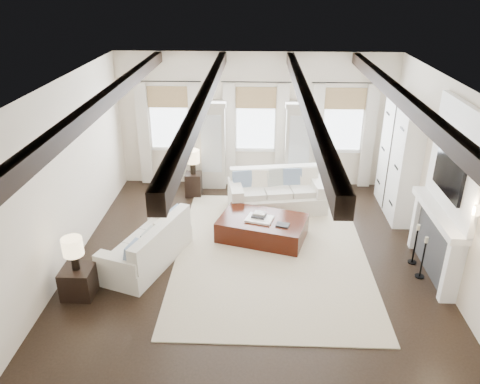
{
  "coord_description": "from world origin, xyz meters",
  "views": [
    {
      "loc": [
        0.05,
        -7.01,
        4.76
      ],
      "look_at": [
        -0.25,
        0.72,
        1.15
      ],
      "focal_mm": 35.0,
      "sensor_mm": 36.0,
      "label": 1
    }
  ],
  "objects_px": {
    "sofa_left": "(149,247)",
    "side_table_front": "(79,282)",
    "ottoman": "(262,228)",
    "sofa_back": "(276,194)",
    "side_table_back": "(194,184)"
  },
  "relations": [
    {
      "from": "ottoman",
      "to": "sofa_back",
      "type": "bearing_deg",
      "value": 92.96
    },
    {
      "from": "side_table_front",
      "to": "side_table_back",
      "type": "distance_m",
      "value": 4.1
    },
    {
      "from": "ottoman",
      "to": "side_table_front",
      "type": "height_order",
      "value": "side_table_front"
    },
    {
      "from": "ottoman",
      "to": "side_table_back",
      "type": "relative_size",
      "value": 2.99
    },
    {
      "from": "side_table_front",
      "to": "side_table_back",
      "type": "height_order",
      "value": "side_table_back"
    },
    {
      "from": "sofa_back",
      "to": "sofa_left",
      "type": "relative_size",
      "value": 1.06
    },
    {
      "from": "sofa_left",
      "to": "side_table_front",
      "type": "bearing_deg",
      "value": -134.27
    },
    {
      "from": "sofa_left",
      "to": "ottoman",
      "type": "height_order",
      "value": "sofa_left"
    },
    {
      "from": "sofa_left",
      "to": "ottoman",
      "type": "bearing_deg",
      "value": 25.16
    },
    {
      "from": "sofa_back",
      "to": "ottoman",
      "type": "xyz_separation_m",
      "value": [
        -0.31,
        -1.31,
        -0.14
      ]
    },
    {
      "from": "side_table_back",
      "to": "ottoman",
      "type": "bearing_deg",
      "value": -50.26
    },
    {
      "from": "ottoman",
      "to": "sofa_left",
      "type": "bearing_deg",
      "value": -138.54
    },
    {
      "from": "ottoman",
      "to": "side_table_front",
      "type": "relative_size",
      "value": 3.33
    },
    {
      "from": "ottoman",
      "to": "side_table_back",
      "type": "bearing_deg",
      "value": 146.03
    },
    {
      "from": "ottoman",
      "to": "side_table_front",
      "type": "xyz_separation_m",
      "value": [
        -2.98,
        -1.93,
        0.03
      ]
    }
  ]
}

